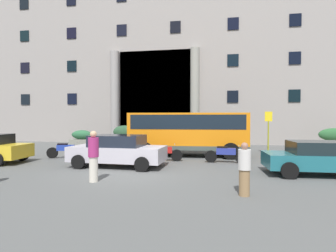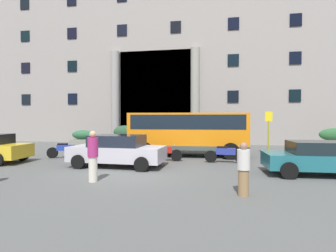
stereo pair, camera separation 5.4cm
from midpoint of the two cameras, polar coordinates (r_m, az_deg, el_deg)
name	(u,v)px [view 1 (the left image)]	position (r m, az deg, el deg)	size (l,w,h in m)	color
ground_plane	(130,175)	(10.93, -8.38, -10.32)	(80.00, 64.00, 0.12)	#525452
office_building_facade	(182,51)	(28.74, 2.85, 15.75)	(36.73, 9.64, 18.52)	gray
orange_minibus	(188,130)	(15.76, 4.19, -0.87)	(6.87, 2.87, 2.53)	orange
bus_stop_sign	(268,128)	(17.53, 20.61, -0.38)	(0.44, 0.08, 2.64)	#959B18
hedge_planter_far_east	(124,136)	(21.75, -9.38, -2.15)	(1.97, 0.82, 1.66)	slate
hedge_planter_entrance_right	(223,139)	(20.72, 11.68, -2.70)	(1.86, 0.91, 1.39)	#6E6B5A
hedge_planter_entrance_left	(82,138)	(23.42, -18.02, -2.43)	(1.87, 0.93, 1.25)	gray
hedge_planter_east	(170,138)	(20.68, 0.33, -2.67)	(2.08, 0.92, 1.40)	gray
hedge_planter_far_west	(334,139)	(22.16, 31.99, -2.44)	(2.19, 0.75, 1.54)	gray
white_taxi_kerbside	(118,150)	(12.44, -10.81, -5.16)	(4.34, 2.17, 1.45)	#B6B0BB
parked_hatchback_near	(321,158)	(11.92, 29.79, -5.90)	(4.20, 2.03, 1.31)	#1E616C
motorcycle_far_end	(65,150)	(15.94, -21.28, -4.79)	(2.07, 0.68, 0.89)	black
motorcycle_near_kerb	(225,154)	(13.55, 12.00, -5.82)	(2.07, 0.55, 0.89)	black
scooter_by_planter	(163,152)	(13.81, -1.17, -5.67)	(1.91, 0.57, 0.89)	black
pedestrian_child_trailing	(93,156)	(9.62, -15.82, -6.21)	(0.36, 0.36, 1.77)	beige
pedestrian_woman_with_bag	(244,169)	(7.92, 15.86, -8.90)	(0.36, 0.36, 1.52)	olive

